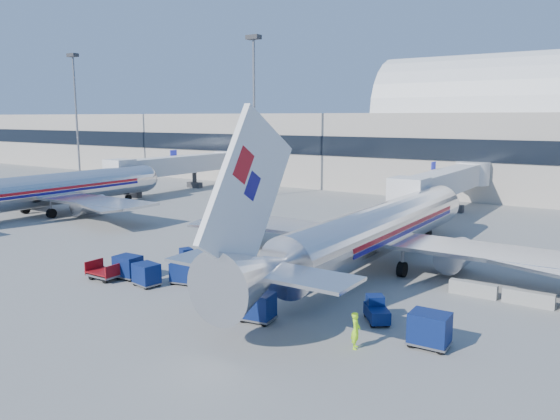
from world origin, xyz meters
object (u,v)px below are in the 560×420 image
Objects in this scene: tug_right at (377,310)px; tug_left at (191,257)px; jetbridge_mid at (185,165)px; barrier_near at (473,289)px; cart_solo_far at (430,329)px; ramp_worker at (356,330)px; jetbridge_near at (448,182)px; cart_solo_near at (258,306)px; mast_far_west at (75,98)px; mast_west at (254,93)px; airliner_mid at (44,190)px; barrier_mid at (528,298)px; tug_lead at (207,279)px; cart_train_c at (128,266)px; cart_train_b at (147,274)px; cart_open_red at (105,273)px; airliner_main at (375,231)px; cart_train_a at (184,272)px.

tug_left is at bearing -137.70° from tug_right.
jetbridge_mid is 9.17× the size of barrier_near.
ramp_worker reaches higher than cart_solo_far.
jetbridge_near is 40.28m from cart_solo_near.
mast_west is at bearing 0.00° from mast_far_west.
airliner_mid reaches higher than barrier_mid.
jetbridge_mid is 27.82m from mast_far_west.
barrier_near is 17.50m from tug_lead.
mast_west is 11.69× the size of cart_train_c.
jetbridge_near is at bearing 87.10° from cart_train_b.
tug_left is at bearing 68.51° from cart_open_red.
tug_lead is (-7.34, -10.92, -2.28)m from airliner_main.
mast_west reaches higher than cart_train_a.
tug_lead is at bearing -151.27° from barrier_near.
cart_train_c is (-21.59, -9.73, 0.44)m from barrier_near.
jetbridge_near is 68.47m from mast_far_west.
cart_train_b is 2.48m from cart_train_c.
airliner_mid is 1.35× the size of jetbridge_mid.
airliner_main is 41.12m from mast_west.
cart_train_b is at bearing -33.01° from mast_far_west.
tug_right is at bearing -131.20° from barrier_mid.
cart_train_a is at bearing -130.56° from airliner_main.
cart_train_b is 0.96× the size of cart_solo_far.
jetbridge_mid reaches higher than ramp_worker.
jetbridge_mid is 51.23m from cart_train_a.
cart_train_c is 12.70m from cart_solo_near.
barrier_near and barrier_mid have the same top height.
mast_far_west is 87.17m from barrier_mid.
mast_far_west reaches higher than tug_left.
mast_west reaches higher than jetbridge_mid.
cart_train_c is at bearing -121.03° from tug_right.
jetbridge_near reaches higher than ramp_worker.
mast_west is 9.43× the size of tug_left.
mast_west is 11.47× the size of cart_train_a.
tug_lead is at bearing -30.16° from mast_far_west.
airliner_main is at bearing 77.37° from cart_solo_near.
cart_solo_near is at bearing -9.40° from cart_train_c.
cart_open_red is (-5.35, -2.39, -0.36)m from cart_train_a.
cart_train_b is (30.85, -12.74, -2.09)m from airliner_mid.
jetbridge_mid is 14.23× the size of cart_train_c.
airliner_mid is 39.68m from mast_far_west.
airliner_mid is 53.42m from barrier_mid.
cart_solo_near is at bearing -53.59° from mast_west.
ramp_worker is (7.64, -40.42, -2.99)m from jetbridge_near.
ramp_worker is at bearing -4.79° from tug_lead.
cart_train_c reaches higher than cart_train_b.
tug_lead is 1.20× the size of cart_train_c.
mast_far_west reaches higher than cart_train_b.
cart_train_b is at bearing 165.24° from cart_solo_near.
airliner_main is at bearing 65.57° from tug_lead.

